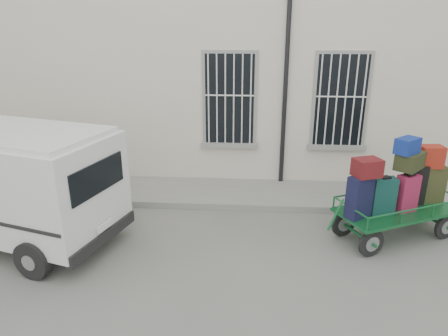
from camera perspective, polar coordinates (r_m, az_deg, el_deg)
ground at (r=7.93m, az=2.43°, el=-10.41°), size 80.00×80.00×0.00m
building at (r=12.40m, az=3.42°, el=15.13°), size 24.00×5.15×6.00m
sidewalk at (r=9.87m, az=2.81°, el=-3.62°), size 24.00×1.70×0.15m
luggage_cart at (r=8.36m, az=23.76°, el=-3.00°), size 2.73×1.94×2.03m
van at (r=8.61m, az=-29.08°, el=-1.14°), size 4.76×3.00×2.24m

